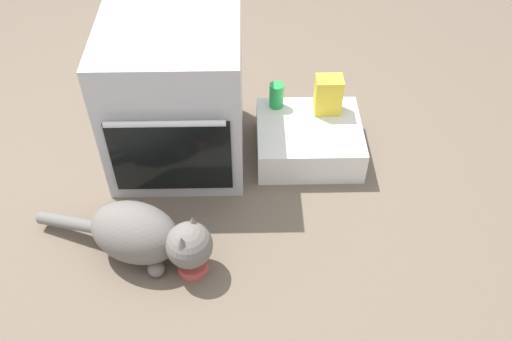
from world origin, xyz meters
name	(u,v)px	position (x,y,z in m)	size (l,w,h in m)	color
ground	(170,209)	(0.00, 0.00, 0.00)	(8.00, 8.00, 0.00)	#6B5B4C
oven	(175,96)	(0.03, 0.36, 0.33)	(0.57, 0.63, 0.66)	#B7BABF
pantry_cabinet	(309,139)	(0.61, 0.34, 0.08)	(0.47, 0.41, 0.16)	white
food_bowl	(193,265)	(0.12, -0.30, 0.03)	(0.12, 0.12, 0.07)	#C64C47
cat	(146,235)	(-0.06, -0.24, 0.13)	(0.73, 0.35, 0.26)	slate
snack_bag	(328,95)	(0.70, 0.45, 0.25)	(0.12, 0.09, 0.18)	yellow
soda_can	(276,95)	(0.47, 0.49, 0.22)	(0.07, 0.07, 0.12)	green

